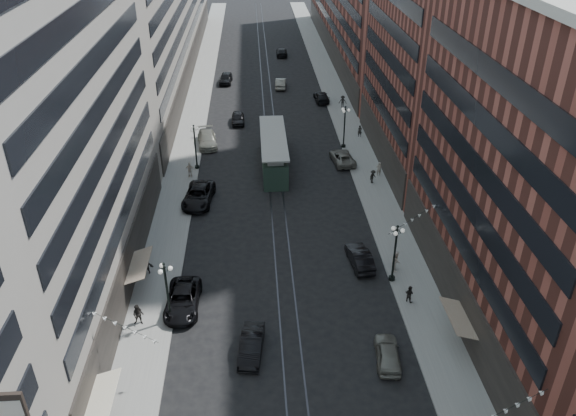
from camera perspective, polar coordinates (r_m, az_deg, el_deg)
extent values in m
plane|color=black|center=(72.49, -1.61, 5.93)|extent=(220.00, 220.00, 0.00)
cube|color=gray|center=(82.12, -9.67, 8.57)|extent=(4.00, 180.00, 0.15)
cube|color=gray|center=(82.71, 5.84, 9.01)|extent=(4.00, 180.00, 0.15)
cube|color=#2D2D33|center=(81.68, -2.39, 8.81)|extent=(0.12, 180.00, 0.02)
cube|color=#2D2D33|center=(81.72, -1.39, 8.84)|extent=(0.12, 180.00, 0.02)
cube|color=gray|center=(44.64, -22.93, 6.99)|extent=(8.00, 36.00, 28.00)
cube|color=brown|center=(42.96, 23.33, 3.05)|extent=(8.00, 30.00, 24.00)
cylinder|color=black|center=(45.62, -11.80, -10.94)|extent=(0.56, 0.56, 0.30)
cylinder|color=black|center=(44.07, -12.13, -8.54)|extent=(0.18, 0.18, 5.20)
sphere|color=black|center=(42.40, -12.53, -5.59)|extent=(0.24, 0.24, 0.24)
sphere|color=white|center=(42.56, -11.87, -6.01)|extent=(0.36, 0.36, 0.36)
sphere|color=white|center=(42.98, -12.70, -5.72)|extent=(0.36, 0.36, 0.36)
sphere|color=white|center=(42.36, -12.84, -6.34)|extent=(0.36, 0.36, 0.36)
cylinder|color=black|center=(68.17, -9.21, 4.15)|extent=(0.56, 0.56, 0.30)
cylinder|color=black|center=(67.14, -9.38, 6.03)|extent=(0.18, 0.18, 5.20)
sphere|color=black|center=(66.05, -9.58, 8.24)|extent=(0.24, 0.24, 0.24)
sphere|color=white|center=(66.16, -9.16, 7.94)|extent=(0.36, 0.36, 0.36)
sphere|color=white|center=(66.59, -9.72, 8.04)|extent=(0.36, 0.36, 0.36)
sphere|color=white|center=(65.87, -9.78, 7.78)|extent=(0.36, 0.36, 0.36)
cylinder|color=black|center=(49.50, 10.50, -7.02)|extent=(0.56, 0.56, 0.30)
cylinder|color=black|center=(48.08, 10.76, -4.70)|extent=(0.18, 0.18, 5.20)
sphere|color=black|center=(46.55, 11.09, -1.87)|extent=(0.24, 0.24, 0.24)
sphere|color=white|center=(46.88, 11.58, -2.26)|extent=(0.36, 0.36, 0.36)
sphere|color=white|center=(47.03, 10.67, -2.04)|extent=(0.36, 0.36, 0.36)
sphere|color=white|center=(46.39, 10.88, -2.56)|extent=(0.36, 0.36, 0.36)
cylinder|color=black|center=(73.23, 5.64, 6.31)|extent=(0.56, 0.56, 0.30)
cylinder|color=black|center=(72.27, 5.74, 8.08)|extent=(0.18, 0.18, 5.20)
sphere|color=black|center=(71.27, 5.86, 10.17)|extent=(0.24, 0.24, 0.24)
sphere|color=white|center=(71.48, 6.20, 9.87)|extent=(0.36, 0.36, 0.36)
sphere|color=white|center=(71.73, 5.61, 9.97)|extent=(0.36, 0.36, 0.36)
sphere|color=white|center=(71.01, 5.71, 9.76)|extent=(0.36, 0.36, 0.36)
cube|color=#22362A|center=(67.73, -1.47, 5.46)|extent=(2.80, 13.42, 2.91)
cube|color=gray|center=(67.00, -1.49, 6.85)|extent=(1.79, 12.30, 0.67)
cube|color=gray|center=(66.82, -1.50, 7.20)|extent=(3.02, 13.64, 0.17)
cylinder|color=black|center=(63.69, -1.27, 2.69)|extent=(2.57, 0.78, 0.78)
cylinder|color=black|center=(72.75, -1.63, 6.36)|extent=(2.57, 0.78, 0.78)
imported|color=black|center=(46.43, -10.64, -9.16)|extent=(2.77, 5.76, 1.58)
imported|color=slate|center=(42.01, 10.10, -14.31)|extent=(2.16, 4.37, 1.43)
imported|color=black|center=(42.01, -3.73, -13.74)|extent=(2.12, 4.66, 1.48)
imported|color=black|center=(45.40, -14.97, -10.43)|extent=(0.90, 0.54, 1.79)
imported|color=black|center=(60.63, -9.08, 1.28)|extent=(3.55, 6.49, 1.73)
imported|color=slate|center=(74.21, -8.22, 6.93)|extent=(3.04, 6.03, 1.68)
imported|color=black|center=(98.50, -6.34, 12.97)|extent=(2.35, 5.09, 1.69)
imported|color=black|center=(50.74, 7.31, -5.02)|extent=(2.14, 4.86, 1.55)
imported|color=slate|center=(69.01, 5.54, 5.14)|extent=(2.95, 5.41, 1.44)
imported|color=black|center=(89.44, 3.41, 11.22)|extent=(2.25, 5.15, 1.47)
imported|color=black|center=(80.93, -5.11, 9.07)|extent=(1.83, 4.40, 1.49)
imported|color=gray|center=(95.62, -0.75, 12.57)|extent=(2.09, 4.89, 1.57)
imported|color=black|center=(50.65, -14.20, -5.70)|extent=(1.45, 0.69, 1.51)
imported|color=beige|center=(65.82, -9.93, 3.85)|extent=(1.14, 0.61, 1.86)
imported|color=black|center=(47.13, 12.22, -8.51)|extent=(0.80, 0.79, 1.50)
imported|color=#A49887|center=(66.09, 9.21, 3.96)|extent=(0.66, 0.48, 1.69)
imported|color=black|center=(86.54, 5.57, 10.71)|extent=(1.27, 0.69, 1.86)
imported|color=black|center=(114.57, -0.65, 15.56)|extent=(2.14, 5.10, 1.47)
imported|color=beige|center=(50.31, 10.90, -5.29)|extent=(0.57, 0.94, 1.85)
imported|color=black|center=(64.30, 8.61, 3.17)|extent=(1.02, 1.03, 1.59)
imported|color=black|center=(76.34, 7.31, 7.76)|extent=(0.58, 0.39, 1.58)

